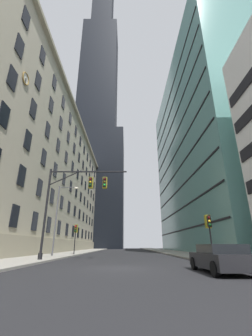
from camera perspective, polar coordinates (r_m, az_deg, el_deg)
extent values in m
cube|color=black|center=(13.68, -1.05, -25.41)|extent=(102.00, 160.00, 0.10)
cube|color=#B2A88E|center=(49.88, -20.50, -2.83)|extent=(12.14, 74.37, 29.65)
cube|color=#9E937A|center=(53.78, -12.20, 11.60)|extent=(0.70, 74.37, 0.60)
cube|color=#9E937A|center=(46.14, -14.96, -19.47)|extent=(0.50, 74.37, 2.20)
cube|color=black|center=(24.46, -27.87, -11.23)|extent=(0.14, 1.40, 2.20)
cube|color=black|center=(28.97, -23.45, -12.89)|extent=(0.14, 1.40, 2.20)
cube|color=black|center=(33.62, -20.20, -14.05)|extent=(0.14, 1.40, 2.20)
cube|color=black|center=(38.36, -17.73, -14.90)|extent=(0.14, 1.40, 2.20)
cube|color=black|center=(43.16, -15.79, -15.54)|extent=(0.14, 1.40, 2.20)
cube|color=black|center=(48.00, -14.23, -16.04)|extent=(0.14, 1.40, 2.20)
cube|color=black|center=(52.87, -12.95, -16.44)|extent=(0.14, 1.40, 2.20)
cube|color=black|center=(57.76, -11.88, -16.77)|extent=(0.14, 1.40, 2.20)
cube|color=black|center=(62.67, -10.98, -17.04)|extent=(0.14, 1.40, 2.20)
cube|color=black|center=(67.59, -10.20, -17.27)|extent=(0.14, 1.40, 2.20)
cube|color=black|center=(72.53, -9.53, -17.46)|extent=(0.14, 1.40, 2.20)
cube|color=black|center=(25.28, -26.36, -1.85)|extent=(0.14, 1.40, 2.20)
cube|color=black|center=(29.67, -22.35, -4.86)|extent=(0.14, 1.40, 2.20)
cube|color=black|center=(34.22, -19.37, -7.08)|extent=(0.14, 1.40, 2.20)
cube|color=black|center=(38.89, -17.08, -8.75)|extent=(0.14, 1.40, 2.20)
cube|color=black|center=(43.63, -15.27, -10.05)|extent=(0.14, 1.40, 2.20)
cube|color=black|center=(48.42, -13.80, -11.09)|extent=(0.14, 1.40, 2.20)
cube|color=black|center=(53.25, -12.60, -11.94)|extent=(0.14, 1.40, 2.20)
cube|color=black|center=(58.11, -11.58, -12.64)|extent=(0.14, 1.40, 2.20)
cube|color=black|center=(62.99, -10.72, -13.23)|extent=(0.14, 1.40, 2.20)
cube|color=black|center=(67.89, -9.98, -13.73)|extent=(0.14, 1.40, 2.20)
cube|color=black|center=(72.81, -9.34, -14.16)|extent=(0.14, 1.40, 2.20)
cube|color=black|center=(22.88, -30.03, 12.20)|extent=(0.14, 1.40, 2.20)
cube|color=black|center=(26.73, -24.99, 6.73)|extent=(0.14, 1.40, 2.20)
cube|color=black|center=(30.92, -21.34, 2.66)|extent=(0.14, 1.40, 2.20)
cube|color=black|center=(35.31, -18.60, -0.43)|extent=(0.14, 1.40, 2.20)
cube|color=black|center=(39.85, -16.48, -2.83)|extent=(0.14, 1.40, 2.20)
cube|color=black|center=(44.49, -14.78, -4.73)|extent=(0.14, 1.40, 2.20)
cube|color=black|center=(49.20, -13.40, -6.26)|extent=(0.14, 1.40, 2.20)
cube|color=black|center=(53.96, -12.26, -7.52)|extent=(0.14, 1.40, 2.20)
cube|color=black|center=(58.76, -11.30, -8.58)|extent=(0.14, 1.40, 2.20)
cube|color=black|center=(63.59, -10.48, -9.47)|extent=(0.14, 1.40, 2.20)
cube|color=black|center=(68.45, -9.77, -10.24)|extent=(0.14, 1.40, 2.20)
cube|color=black|center=(73.32, -9.16, -10.90)|extent=(0.14, 1.40, 2.20)
cube|color=black|center=(25.19, -28.29, 20.41)|extent=(0.14, 1.40, 2.20)
cube|color=black|center=(28.74, -23.75, 14.27)|extent=(0.14, 1.40, 2.20)
cube|color=black|center=(32.66, -20.42, 9.49)|extent=(0.14, 1.40, 2.20)
cube|color=black|center=(36.85, -17.89, 5.74)|extent=(0.14, 1.40, 2.20)
cube|color=black|center=(41.22, -15.91, 2.76)|extent=(0.14, 1.40, 2.20)
cube|color=black|center=(45.72, -14.33, 0.36)|extent=(0.14, 1.40, 2.20)
cube|color=black|center=(50.32, -13.03, -1.61)|extent=(0.14, 1.40, 2.20)
cube|color=black|center=(54.98, -11.95, -3.25)|extent=(0.14, 1.40, 2.20)
cube|color=black|center=(59.70, -11.03, -4.63)|extent=(0.14, 1.40, 2.20)
cube|color=black|center=(64.46, -10.25, -5.80)|extent=(0.14, 1.40, 2.20)
cube|color=black|center=(69.26, -9.57, -6.81)|extent=(0.14, 1.40, 2.20)
cube|color=black|center=(74.08, -8.98, -7.69)|extent=(0.14, 1.40, 2.20)
cube|color=black|center=(27.95, -26.74, 27.11)|extent=(0.14, 1.40, 2.20)
cube|color=black|center=(31.18, -22.62, 20.72)|extent=(0.14, 1.40, 2.20)
cube|color=black|center=(34.83, -19.57, 15.54)|extent=(0.14, 1.40, 2.20)
cube|color=black|center=(38.79, -17.23, 11.35)|extent=(0.14, 1.40, 2.20)
cube|color=black|center=(42.96, -15.39, 7.94)|extent=(0.14, 1.40, 2.20)
cube|color=black|center=(47.30, -13.90, 5.14)|extent=(0.14, 1.40, 2.20)
cube|color=black|center=(51.75, -12.67, 2.81)|extent=(0.14, 1.40, 2.20)
cube|color=black|center=(56.30, -11.64, 0.85)|extent=(0.14, 1.40, 2.20)
cube|color=black|center=(60.91, -10.77, -0.82)|extent=(0.14, 1.40, 2.20)
cube|color=black|center=(65.59, -10.03, -2.24)|extent=(0.14, 1.40, 2.20)
cube|color=black|center=(70.31, -9.38, -3.48)|extent=(0.14, 1.40, 2.20)
cube|color=black|center=(75.06, -8.81, -4.56)|extent=(0.14, 1.40, 2.20)
cube|color=black|center=(31.03, -25.33, 32.53)|extent=(0.14, 1.40, 2.20)
cube|color=black|center=(33.97, -21.59, 26.17)|extent=(0.14, 1.40, 2.20)
cube|color=black|center=(37.35, -18.78, 20.83)|extent=(0.14, 1.40, 2.20)
cube|color=black|center=(41.06, -16.61, 16.38)|extent=(0.14, 1.40, 2.20)
cube|color=black|center=(45.03, -14.89, 12.68)|extent=(0.14, 1.40, 2.20)
cube|color=black|center=(49.18, -13.49, 9.58)|extent=(0.14, 1.40, 2.20)
cube|color=black|center=(53.48, -12.33, 6.96)|extent=(0.14, 1.40, 2.20)
cube|color=black|center=(57.89, -11.36, 4.74)|extent=(0.14, 1.40, 2.20)
cube|color=black|center=(62.39, -10.53, 2.83)|extent=(0.14, 1.40, 2.20)
cube|color=black|center=(66.96, -9.81, 1.18)|extent=(0.14, 1.40, 2.20)
cube|color=black|center=(71.59, -9.19, -0.25)|extent=(0.14, 1.40, 2.20)
cube|color=black|center=(76.26, -8.65, -1.52)|extent=(0.14, 1.40, 2.20)
torus|color=olive|center=(27.79, -25.38, 20.81)|extent=(0.13, 1.42, 1.42)
cylinder|color=silver|center=(27.80, -25.46, 20.80)|extent=(0.05, 1.22, 1.22)
cube|color=black|center=(27.65, -25.40, 20.61)|extent=(0.03, 0.16, 0.37)
cube|color=black|center=(27.63, -25.39, 20.39)|extent=(0.03, 0.09, 0.54)
cube|color=black|center=(91.95, -8.90, -5.81)|extent=(25.24, 25.24, 46.49)
cube|color=black|center=(119.24, -7.34, 21.83)|extent=(17.67, 17.67, 67.62)
cube|color=slate|center=(52.10, 20.43, 3.89)|extent=(15.04, 45.04, 42.31)
cube|color=black|center=(45.90, 13.87, -15.92)|extent=(0.12, 44.04, 0.24)
cube|color=black|center=(46.31, 13.46, -10.99)|extent=(0.12, 44.04, 0.24)
cube|color=black|center=(47.05, 13.07, -6.18)|extent=(0.12, 44.04, 0.24)
cube|color=black|center=(48.12, 12.71, -1.55)|extent=(0.12, 44.04, 0.24)
cube|color=black|center=(49.50, 12.36, 2.85)|extent=(0.12, 44.04, 0.24)
cube|color=black|center=(51.14, 12.03, 6.98)|extent=(0.12, 44.04, 0.24)
cube|color=black|center=(53.04, 11.72, 10.85)|extent=(0.12, 44.04, 0.24)
cube|color=black|center=(55.17, 11.42, 14.42)|extent=(0.12, 44.04, 0.24)
cube|color=black|center=(57.49, 11.14, 17.73)|extent=(0.12, 44.04, 0.24)
cylinder|color=black|center=(20.61, -20.90, -10.69)|extent=(0.20, 0.20, 7.91)
cylinder|color=black|center=(20.43, -22.25, -20.97)|extent=(0.36, 0.36, 0.50)
cylinder|color=black|center=(20.52, -10.19, -0.96)|extent=(7.19, 0.14, 0.14)
cylinder|color=black|center=(20.82, -16.15, -2.49)|extent=(2.96, 0.10, 1.50)
cylinder|color=black|center=(20.39, -9.57, -1.76)|extent=(0.04, 0.04, 0.60)
cube|color=black|center=(20.17, -9.69, -3.79)|extent=(0.30, 0.30, 0.90)
cube|color=olive|center=(20.33, -9.62, -3.92)|extent=(0.40, 0.40, 1.04)
sphere|color=#450808|center=(20.10, -9.72, -2.89)|extent=(0.20, 0.20, 0.20)
sphere|color=yellow|center=(20.02, -9.76, -3.66)|extent=(0.20, 0.20, 0.20)
sphere|color=#083D10|center=(19.94, -9.81, -4.43)|extent=(0.20, 0.20, 0.20)
cylinder|color=black|center=(20.21, -5.88, -1.78)|extent=(0.04, 0.04, 0.60)
cube|color=black|center=(20.00, -5.96, -3.83)|extent=(0.30, 0.30, 0.90)
cube|color=olive|center=(20.16, -5.91, -3.96)|extent=(0.40, 0.40, 1.04)
sphere|color=#450808|center=(19.92, -5.97, -2.93)|extent=(0.20, 0.20, 0.20)
sphere|color=#4B3A08|center=(19.84, -6.00, -3.70)|extent=(0.20, 0.20, 0.20)
sphere|color=green|center=(19.77, -6.03, -4.48)|extent=(0.20, 0.20, 0.20)
cylinder|color=black|center=(18.78, 21.37, -16.80)|extent=(0.12, 0.12, 3.42)
cube|color=black|center=(18.86, 20.90, -13.16)|extent=(0.30, 0.30, 0.90)
cube|color=olive|center=(19.02, 20.73, -13.23)|extent=(0.40, 0.40, 1.04)
sphere|color=#450808|center=(18.74, 20.97, -12.25)|extent=(0.20, 0.20, 0.20)
sphere|color=yellow|center=(18.71, 21.08, -13.09)|extent=(0.20, 0.20, 0.20)
sphere|color=#083D10|center=(18.68, 21.18, -13.94)|extent=(0.20, 0.20, 0.20)
cylinder|color=black|center=(30.20, -13.75, -17.96)|extent=(0.12, 0.12, 3.70)
cube|color=black|center=(30.26, -13.54, -15.42)|extent=(0.30, 0.30, 0.90)
cube|color=olive|center=(30.42, -13.47, -15.44)|extent=(0.40, 0.40, 1.04)
sphere|color=red|center=(30.12, -13.56, -14.86)|extent=(0.20, 0.20, 0.20)
sphere|color=#4B3A08|center=(30.10, -13.60, -15.39)|extent=(0.20, 0.20, 0.20)
sphere|color=#083D10|center=(30.09, -13.65, -15.92)|extent=(0.20, 0.20, 0.20)
cylinder|color=#47474C|center=(27.63, -18.46, -12.77)|extent=(0.18, 0.18, 8.13)
cylinder|color=#47474C|center=(28.02, -15.49, -4.97)|extent=(2.16, 0.10, 0.10)
ellipsoid|color=#EFE5C6|center=(27.73, -13.35, -5.22)|extent=(0.56, 0.32, 0.24)
cube|color=black|center=(12.31, 23.60, -21.69)|extent=(1.85, 4.26, 0.67)
cube|color=black|center=(12.09, 23.64, -19.18)|extent=(1.69, 2.30, 0.44)
cylinder|color=black|center=(13.43, 17.41, -23.11)|extent=(0.22, 0.64, 0.64)
cylinder|color=black|center=(14.02, 24.78, -22.10)|extent=(0.22, 0.64, 0.64)
cylinder|color=black|center=(10.63, 22.39, -23.66)|extent=(0.22, 0.64, 0.64)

